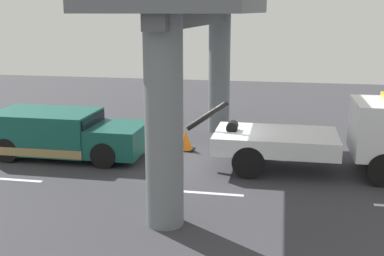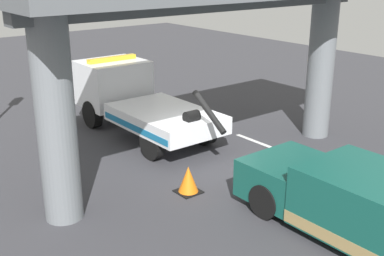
{
  "view_description": "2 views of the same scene",
  "coord_description": "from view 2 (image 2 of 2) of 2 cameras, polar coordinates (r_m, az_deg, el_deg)",
  "views": [
    {
      "loc": [
        2.24,
        -15.06,
        4.92
      ],
      "look_at": [
        -0.55,
        -0.48,
        1.34
      ],
      "focal_mm": 45.26,
      "sensor_mm": 36.0,
      "label": 1
    },
    {
      "loc": [
        -10.33,
        8.7,
        5.76
      ],
      "look_at": [
        -0.52,
        0.93,
        1.47
      ],
      "focal_mm": 45.5,
      "sensor_mm": 36.0,
      "label": 2
    }
  ],
  "objects": [
    {
      "name": "ground_plane",
      "position": [
        14.7,
        1.59,
        -4.38
      ],
      "size": [
        60.0,
        40.0,
        0.1
      ],
      "primitive_type": "cube",
      "color": "#38383D"
    },
    {
      "name": "lane_stripe_mid",
      "position": [
        16.33,
        8.5,
        -1.96
      ],
      "size": [
        2.6,
        0.16,
        0.01
      ],
      "primitive_type": "cube",
      "color": "silver",
      "rests_on": "ground"
    },
    {
      "name": "lane_stripe_east",
      "position": [
        20.65,
        -3.65,
        2.67
      ],
      "size": [
        2.6,
        0.16,
        0.01
      ],
      "primitive_type": "cube",
      "color": "silver",
      "rests_on": "ground"
    },
    {
      "name": "tow_truck_white",
      "position": [
        17.37,
        -6.88,
        3.55
      ],
      "size": [
        7.25,
        2.43,
        2.46
      ],
      "color": "white",
      "rests_on": "ground"
    },
    {
      "name": "towed_van_green",
      "position": [
        11.25,
        19.11,
        -8.49
      ],
      "size": [
        5.2,
        2.23,
        1.58
      ],
      "color": "#145147",
      "rests_on": "ground"
    },
    {
      "name": "traffic_cone_orange",
      "position": [
        12.79,
        -0.44,
        -6.12
      ],
      "size": [
        0.61,
        0.61,
        0.73
      ],
      "color": "orange",
      "rests_on": "ground"
    }
  ]
}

